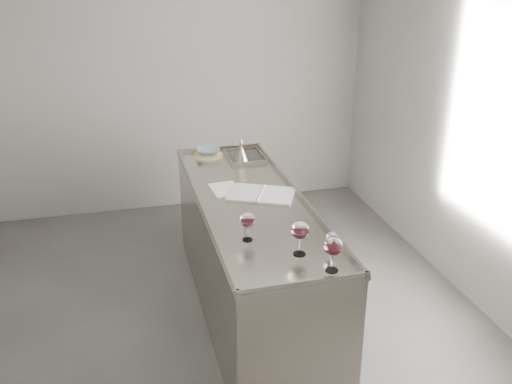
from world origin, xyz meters
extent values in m
cube|color=#494745|center=(0.00, 0.00, -0.01)|extent=(4.50, 5.00, 0.02)
cube|color=gray|center=(0.00, 2.51, 1.40)|extent=(4.50, 0.02, 2.80)
cube|color=gray|center=(2.26, 0.00, 1.40)|extent=(0.02, 5.00, 2.80)
cube|color=#9D958D|center=(0.50, 0.30, 0.46)|extent=(0.75, 2.40, 0.92)
cube|color=#9D958D|center=(0.50, 0.30, 0.93)|extent=(0.77, 2.42, 0.02)
cube|color=#9D958D|center=(0.50, -0.89, 0.96)|extent=(0.77, 0.02, 0.03)
cube|color=#9D958D|center=(0.50, 1.49, 0.96)|extent=(0.77, 0.02, 0.03)
cube|color=#9D958D|center=(0.14, 0.30, 0.96)|extent=(0.02, 2.42, 0.03)
cube|color=#9D958D|center=(0.86, 0.30, 0.96)|extent=(0.02, 2.42, 0.03)
cube|color=#595654|center=(0.68, 1.22, 0.94)|extent=(0.30, 0.38, 0.01)
cylinder|color=white|center=(0.33, -0.30, 0.94)|extent=(0.07, 0.07, 0.00)
cylinder|color=white|center=(0.33, -0.30, 0.99)|extent=(0.01, 0.01, 0.09)
ellipsoid|color=white|center=(0.33, -0.30, 1.08)|extent=(0.10, 0.10, 0.10)
cylinder|color=#36070D|center=(0.33, -0.30, 1.06)|extent=(0.07, 0.07, 0.02)
cylinder|color=white|center=(0.59, -0.55, 0.94)|extent=(0.08, 0.08, 0.00)
cylinder|color=white|center=(0.59, -0.55, 1.00)|extent=(0.01, 0.01, 0.10)
ellipsoid|color=white|center=(0.59, -0.55, 1.10)|extent=(0.11, 0.11, 0.11)
cylinder|color=#38070E|center=(0.59, -0.55, 1.07)|extent=(0.08, 0.08, 0.02)
cylinder|color=white|center=(0.70, -0.78, 0.94)|extent=(0.07, 0.07, 0.00)
cylinder|color=white|center=(0.70, -0.78, 1.00)|extent=(0.01, 0.01, 0.10)
ellipsoid|color=white|center=(0.70, -0.78, 1.09)|extent=(0.11, 0.11, 0.11)
cylinder|color=#3A070C|center=(0.70, -0.78, 1.07)|extent=(0.08, 0.08, 0.02)
cylinder|color=white|center=(0.78, -0.58, 0.94)|extent=(0.05, 0.05, 0.00)
cylinder|color=white|center=(0.78, -0.58, 0.98)|extent=(0.01, 0.01, 0.07)
ellipsoid|color=white|center=(0.78, -0.58, 1.04)|extent=(0.07, 0.07, 0.07)
cylinder|color=#380710|center=(0.78, -0.58, 1.02)|extent=(0.05, 0.05, 0.01)
cube|color=silver|center=(0.49, 0.43, 0.95)|extent=(0.35, 0.40, 0.01)
cube|color=silver|center=(0.71, 0.32, 0.95)|extent=(0.35, 0.40, 0.01)
cylinder|color=white|center=(0.60, 0.38, 0.95)|extent=(0.16, 0.30, 0.01)
cube|color=white|center=(0.36, 0.55, 0.94)|extent=(0.23, 0.31, 0.00)
cylinder|color=#D2C488|center=(0.37, 1.34, 0.95)|extent=(0.32, 0.32, 0.02)
imported|color=gray|center=(0.37, 1.34, 0.99)|extent=(0.22, 0.22, 0.05)
cone|color=#A79E95|center=(0.62, 1.10, 1.00)|extent=(0.15, 0.15, 0.13)
cylinder|color=#A79E95|center=(0.62, 1.10, 1.08)|extent=(0.03, 0.03, 0.03)
cylinder|color=#A9672E|center=(0.62, 1.10, 1.11)|extent=(0.04, 0.04, 0.02)
cone|color=#A79E95|center=(0.62, 1.10, 1.14)|extent=(0.03, 0.03, 0.04)
camera|label=1|loc=(-0.40, -3.38, 2.58)|focal=40.00mm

